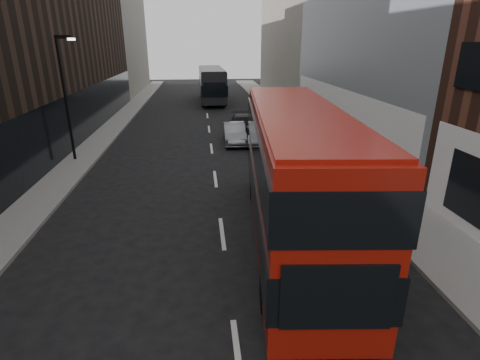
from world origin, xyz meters
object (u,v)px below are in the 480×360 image
object	(u,v)px
red_bus	(295,170)
car_c	(242,125)
street_lamp	(66,91)
grey_bus	(212,84)
car_a	(257,137)
car_b	(234,133)

from	to	relation	value
red_bus	car_c	distance (m)	16.85
street_lamp	red_bus	world-z (taller)	street_lamp
grey_bus	car_c	world-z (taller)	grey_bus
red_bus	car_a	bearing A→B (deg)	92.56
street_lamp	car_a	xyz separation A→B (m)	(11.33, 2.00, -3.48)
red_bus	car_a	xyz separation A→B (m)	(0.63, 12.73, -1.98)
street_lamp	red_bus	distance (m)	15.23
street_lamp	car_a	size ratio (longest dim) A/B	1.69
street_lamp	car_c	world-z (taller)	street_lamp
street_lamp	grey_bus	bearing A→B (deg)	68.87
grey_bus	car_b	xyz separation A→B (m)	(0.88, -19.94, -1.38)
car_b	car_c	world-z (taller)	car_c
red_bus	car_c	xyz separation A→B (m)	(0.05, 16.73, -1.97)
red_bus	car_c	size ratio (longest dim) A/B	2.48
street_lamp	red_bus	xyz separation A→B (m)	(10.70, -10.73, -1.50)
car_c	red_bus	bearing A→B (deg)	-84.76
car_a	grey_bus	bearing A→B (deg)	91.47
red_bus	street_lamp	bearing A→B (deg)	140.31
street_lamp	car_c	distance (m)	12.79
street_lamp	car_b	world-z (taller)	street_lamp
grey_bus	car_c	xyz separation A→B (m)	(1.72, -17.34, -1.37)
grey_bus	car_c	size ratio (longest dim) A/B	2.47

